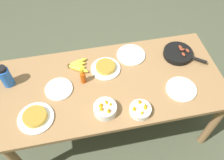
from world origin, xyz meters
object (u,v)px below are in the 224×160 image
(frittata_plate_center, at_px, (35,117))
(hot_sauce_bottle, at_px, (83,76))
(skillet, at_px, (178,54))
(frittata_plate_side, at_px, (106,68))
(fruit_bowl_mango, at_px, (105,109))
(empty_plate_near_front, at_px, (181,89))
(banana_bunch, at_px, (77,66))
(empty_plate_far_right, at_px, (59,89))
(empty_plate_far_left, at_px, (131,55))
(water_bottle, at_px, (6,77))
(fruit_bowl_citrus, at_px, (140,109))

(frittata_plate_center, height_order, hot_sauce_bottle, hot_sauce_bottle)
(skillet, relative_size, frittata_plate_center, 1.27)
(frittata_plate_side, relative_size, fruit_bowl_mango, 1.46)
(empty_plate_near_front, distance_m, fruit_bowl_mango, 0.64)
(fruit_bowl_mango, bearing_deg, banana_bunch, 107.94)
(empty_plate_near_front, distance_m, empty_plate_far_right, 0.98)
(banana_bunch, height_order, frittata_plate_center, frittata_plate_center)
(frittata_plate_side, height_order, fruit_bowl_mango, fruit_bowl_mango)
(empty_plate_far_left, bearing_deg, frittata_plate_side, -155.93)
(frittata_plate_side, bearing_deg, water_bottle, 179.52)
(empty_plate_near_front, relative_size, empty_plate_far_left, 0.96)
(banana_bunch, xyz_separation_m, skillet, (0.89, -0.05, 0.01))
(frittata_plate_center, relative_size, fruit_bowl_mango, 1.54)
(empty_plate_near_front, relative_size, fruit_bowl_mango, 1.41)
(banana_bunch, height_order, empty_plate_far_left, banana_bunch)
(skillet, distance_m, hot_sauce_bottle, 0.87)
(fruit_bowl_citrus, xyz_separation_m, hot_sauce_bottle, (-0.38, 0.37, 0.04))
(water_bottle, distance_m, hot_sauce_bottle, 0.60)
(empty_plate_far_left, relative_size, water_bottle, 1.26)
(frittata_plate_side, bearing_deg, banana_bunch, 162.68)
(banana_bunch, bearing_deg, hot_sauce_bottle, -78.55)
(frittata_plate_center, height_order, water_bottle, water_bottle)
(banana_bunch, xyz_separation_m, empty_plate_near_front, (0.78, -0.40, -0.01))
(skillet, bearing_deg, hot_sauce_bottle, -134.17)
(fruit_bowl_mango, distance_m, fruit_bowl_citrus, 0.26)
(empty_plate_near_front, height_order, fruit_bowl_mango, fruit_bowl_mango)
(frittata_plate_center, bearing_deg, empty_plate_far_left, 29.47)
(empty_plate_far_left, height_order, empty_plate_far_right, same)
(skillet, relative_size, empty_plate_far_right, 1.52)
(empty_plate_near_front, xyz_separation_m, empty_plate_far_left, (-0.30, 0.44, -0.00))
(frittata_plate_side, relative_size, hot_sauce_bottle, 1.57)
(banana_bunch, bearing_deg, fruit_bowl_citrus, -52.27)
(empty_plate_far_left, xyz_separation_m, fruit_bowl_mango, (-0.33, -0.52, 0.03))
(skillet, xyz_separation_m, frittata_plate_side, (-0.66, -0.03, -0.01))
(frittata_plate_center, bearing_deg, banana_bunch, 50.89)
(frittata_plate_center, bearing_deg, fruit_bowl_citrus, -7.08)
(frittata_plate_center, relative_size, empty_plate_far_right, 1.20)
(fruit_bowl_citrus, bearing_deg, banana_bunch, 127.73)
(frittata_plate_center, relative_size, empty_plate_near_front, 1.09)
(water_bottle, bearing_deg, empty_plate_near_front, -13.99)
(frittata_plate_side, height_order, water_bottle, water_bottle)
(frittata_plate_center, xyz_separation_m, empty_plate_far_left, (0.84, 0.47, -0.01))
(frittata_plate_center, height_order, fruit_bowl_mango, fruit_bowl_mango)
(fruit_bowl_mango, bearing_deg, empty_plate_far_left, 57.48)
(fruit_bowl_citrus, relative_size, water_bottle, 0.81)
(banana_bunch, bearing_deg, fruit_bowl_mango, -72.06)
(skillet, height_order, empty_plate_far_left, skillet)
(skillet, height_order, frittata_plate_side, skillet)
(empty_plate_far_right, height_order, hot_sauce_bottle, hot_sauce_bottle)
(banana_bunch, relative_size, skillet, 0.56)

